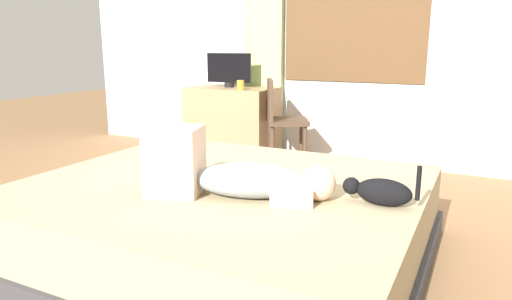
{
  "coord_description": "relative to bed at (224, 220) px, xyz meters",
  "views": [
    {
      "loc": [
        1.29,
        -2.12,
        1.18
      ],
      "look_at": [
        0.14,
        0.18,
        0.59
      ],
      "focal_mm": 32.37,
      "sensor_mm": 36.0,
      "label": 1
    }
  ],
  "objects": [
    {
      "name": "tv_monitor",
      "position": [
        -1.17,
        2.11,
        0.7
      ],
      "size": [
        0.48,
        0.1,
        0.35
      ],
      "color": "black",
      "rests_on": "desk"
    },
    {
      "name": "cup",
      "position": [
        -0.92,
        1.89,
        0.57
      ],
      "size": [
        0.07,
        0.07,
        0.1
      ],
      "primitive_type": "cylinder",
      "color": "gold",
      "rests_on": "desk"
    },
    {
      "name": "desk",
      "position": [
        -1.13,
        2.11,
        0.15
      ],
      "size": [
        0.9,
        0.56,
        0.74
      ],
      "color": "#997A56",
      "rests_on": "ground"
    },
    {
      "name": "cat",
      "position": [
        0.85,
        0.01,
        0.29
      ],
      "size": [
        0.36,
        0.11,
        0.21
      ],
      "color": "black",
      "rests_on": "bed"
    },
    {
      "name": "bed",
      "position": [
        0.0,
        0.0,
        0.0
      ],
      "size": [
        2.15,
        1.85,
        0.44
      ],
      "color": "#38383D",
      "rests_on": "ground"
    },
    {
      "name": "chair_by_desk",
      "position": [
        -0.49,
        1.89,
        0.29
      ],
      "size": [
        0.51,
        0.51,
        0.86
      ],
      "color": "#4C3828",
      "rests_on": "ground"
    },
    {
      "name": "back_wall_with_window",
      "position": [
        -0.04,
        2.51,
        1.23
      ],
      "size": [
        6.4,
        0.14,
        2.9
      ],
      "color": "silver",
      "rests_on": "ground"
    },
    {
      "name": "ground_plane",
      "position": [
        -0.04,
        0.02,
        -0.22
      ],
      "size": [
        16.0,
        16.0,
        0.0
      ],
      "primitive_type": "plane",
      "color": "olive"
    },
    {
      "name": "curtain_left",
      "position": [
        -0.91,
        2.39,
        0.96
      ],
      "size": [
        0.44,
        0.06,
        2.35
      ],
      "primitive_type": "cube",
      "color": "#ADCC75",
      "rests_on": "ground"
    },
    {
      "name": "person_lying",
      "position": [
        0.15,
        -0.19,
        0.34
      ],
      "size": [
        0.93,
        0.5,
        0.34
      ],
      "color": "#8C939E",
      "rests_on": "bed"
    }
  ]
}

